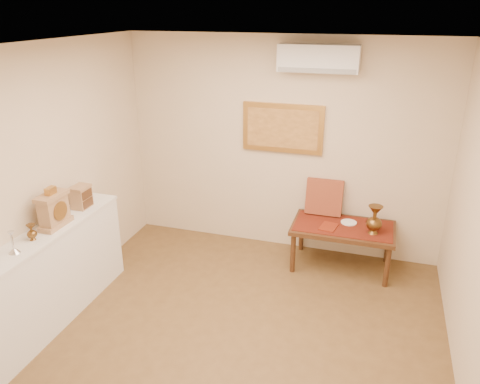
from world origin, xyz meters
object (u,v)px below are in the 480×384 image
at_px(brass_urn_tall, 375,217).
at_px(mantel_clock, 54,210).
at_px(low_table, 343,231).
at_px(display_ledge, 52,276).
at_px(wooden_chest, 81,197).

xyz_separation_m(brass_urn_tall, mantel_clock, (-2.99, -1.64, 0.39)).
bearing_deg(brass_urn_tall, low_table, 164.25).
bearing_deg(low_table, mantel_clock, -146.68).
relative_size(display_ledge, wooden_chest, 8.28).
distance_m(brass_urn_tall, wooden_chest, 3.25).
xyz_separation_m(brass_urn_tall, wooden_chest, (-3.01, -1.17, 0.34)).
distance_m(mantel_clock, low_table, 3.23).
bearing_deg(mantel_clock, brass_urn_tall, 28.78).
relative_size(mantel_clock, low_table, 0.34).
height_order(display_ledge, mantel_clock, mantel_clock).
height_order(brass_urn_tall, display_ledge, display_ledge).
height_order(brass_urn_tall, low_table, brass_urn_tall).
bearing_deg(wooden_chest, display_ledge, -90.36).
bearing_deg(brass_urn_tall, display_ledge, -149.43).
bearing_deg(display_ledge, low_table, 35.10).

